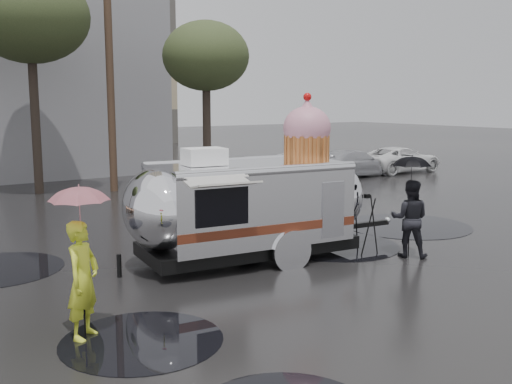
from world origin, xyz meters
TOP-DOWN VIEW (x-y plane):
  - ground at (0.00, 0.00)m, footprint 120.00×120.00m
  - puddles at (1.65, 2.46)m, footprint 13.39×10.41m
  - utility_pole at (2.50, 14.00)m, footprint 1.60×0.28m
  - tree_mid at (0.00, 15.00)m, footprint 4.20×4.20m
  - tree_right at (6.00, 13.00)m, footprint 3.36×3.36m
  - parked_cars at (11.78, 12.00)m, footprint 13.20×1.90m
  - airstream_trailer at (1.33, 2.95)m, footprint 6.77×2.81m
  - person_left at (-3.12, 0.74)m, footprint 0.74×0.73m
  - umbrella_pink at (-3.12, 0.74)m, footprint 1.04×1.04m
  - person_right at (4.30, 1.16)m, footprint 0.88×0.92m
  - umbrella_black at (4.30, 1.16)m, footprint 1.04×1.04m
  - tripod at (3.71, 1.89)m, footprint 0.51×0.57m

SIDE VIEW (x-z plane):
  - ground at x=0.00m, z-range 0.00..0.00m
  - puddles at x=1.65m, z-range 0.00..0.01m
  - parked_cars at x=11.78m, z-range -0.03..1.47m
  - tripod at x=3.71m, z-range 0.10..1.47m
  - person_right at x=4.30m, z-range 0.00..1.71m
  - person_left at x=-3.12m, z-range 0.00..1.74m
  - airstream_trailer at x=1.33m, z-range -0.55..3.12m
  - umbrella_black at x=4.30m, z-range 0.77..3.03m
  - umbrella_pink at x=-3.12m, z-range 0.77..3.04m
  - utility_pole at x=2.50m, z-range 0.12..9.12m
  - tree_right at x=6.00m, z-range 1.85..8.27m
  - tree_mid at x=0.00m, z-range 2.33..10.35m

